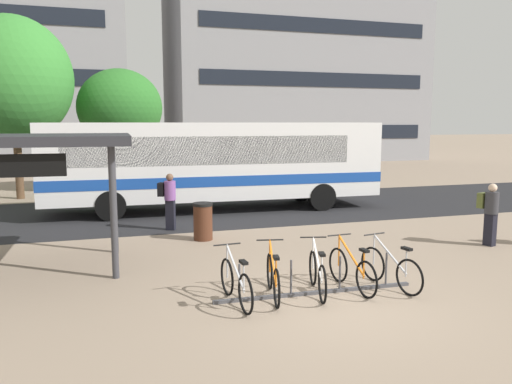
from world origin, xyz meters
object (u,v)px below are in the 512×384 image
object	(u,v)px
parked_bicycle_orange_3	(352,270)
trash_bin	(203,221)
city_bus	(217,162)
street_tree_0	(120,108)
parked_bicycle_silver_4	(390,269)
commuter_black_pack_0	(169,197)
street_tree_1	(13,79)
parked_bicycle_silver_0	(236,283)
parked_bicycle_white_2	(317,274)
parked_bicycle_orange_1	(273,278)
commuter_olive_pack_2	(490,210)

from	to	relation	value
parked_bicycle_orange_3	trash_bin	size ratio (longest dim) A/B	1.67
city_bus	trash_bin	distance (m)	4.95
street_tree_0	parked_bicycle_silver_4	bearing A→B (deg)	-74.60
commuter_black_pack_0	street_tree_1	size ratio (longest dim) A/B	0.23
parked_bicycle_silver_0	commuter_black_pack_0	bearing A→B (deg)	-1.28
city_bus	commuter_black_pack_0	size ratio (longest dim) A/B	7.11
parked_bicycle_white_2	street_tree_1	distance (m)	16.89
parked_bicycle_orange_1	street_tree_1	size ratio (longest dim) A/B	0.23
street_tree_0	parked_bicycle_white_2	bearing A→B (deg)	-79.59
city_bus	parked_bicycle_orange_1	bearing A→B (deg)	-94.58
city_bus	commuter_olive_pack_2	bearing A→B (deg)	-50.65
parked_bicycle_orange_1	street_tree_0	size ratio (longest dim) A/B	0.30
parked_bicycle_silver_4	street_tree_1	xyz separation A→B (m)	(-8.70, 14.68, 4.57)
parked_bicycle_orange_3	parked_bicycle_orange_1	bearing A→B (deg)	85.77
parked_bicycle_orange_1	commuter_olive_pack_2	size ratio (longest dim) A/B	1.03
commuter_olive_pack_2	trash_bin	xyz separation A→B (m)	(-7.07, 2.80, -0.43)
city_bus	commuter_black_pack_0	distance (m)	3.78
parked_bicycle_white_2	street_tree_0	bearing A→B (deg)	24.10
parked_bicycle_orange_3	street_tree_1	bearing A→B (deg)	24.48
street_tree_0	parked_bicycle_orange_3	bearing A→B (deg)	-77.07
parked_bicycle_white_2	parked_bicycle_silver_4	distance (m)	1.50
parked_bicycle_silver_0	street_tree_0	size ratio (longest dim) A/B	0.30
commuter_black_pack_0	commuter_olive_pack_2	distance (m)	8.93
parked_bicycle_white_2	parked_bicycle_silver_4	bearing A→B (deg)	-80.35
commuter_olive_pack_2	street_tree_1	distance (m)	18.45
parked_bicycle_white_2	parked_bicycle_orange_3	bearing A→B (deg)	-74.37
city_bus	commuter_black_pack_0	xyz separation A→B (m)	(-2.16, -3.01, -0.79)
parked_bicycle_silver_0	street_tree_1	bearing A→B (deg)	16.65
city_bus	trash_bin	xyz separation A→B (m)	(-1.44, -4.56, -1.26)
city_bus	commuter_olive_pack_2	distance (m)	9.31
parked_bicycle_silver_0	parked_bicycle_orange_3	size ratio (longest dim) A/B	1.00
parked_bicycle_orange_1	parked_bicycle_white_2	bearing A→B (deg)	-80.23
street_tree_1	commuter_black_pack_0	bearing A→B (deg)	-56.94
parked_bicycle_orange_1	trash_bin	distance (m)	4.94
parked_bicycle_silver_4	street_tree_1	distance (m)	17.67
parked_bicycle_orange_1	street_tree_0	bearing A→B (deg)	18.98
parked_bicycle_silver_4	commuter_black_pack_0	xyz separation A→B (m)	(-3.45, 6.62, 0.60)
parked_bicycle_silver_0	parked_bicycle_white_2	distance (m)	1.61
trash_bin	street_tree_1	xyz separation A→B (m)	(-5.97, 9.62, 4.43)
city_bus	street_tree_0	world-z (taller)	street_tree_0
trash_bin	street_tree_0	xyz separation A→B (m)	(-1.72, 11.09, 3.35)
commuter_black_pack_0	commuter_olive_pack_2	world-z (taller)	commuter_black_pack_0
city_bus	trash_bin	bearing A→B (deg)	-105.53
parked_bicycle_orange_1	parked_bicycle_white_2	xyz separation A→B (m)	(0.88, -0.03, 0.00)
parked_bicycle_silver_0	street_tree_0	world-z (taller)	street_tree_0
city_bus	street_tree_1	bearing A→B (deg)	147.62
parked_bicycle_orange_3	parked_bicycle_silver_4	distance (m)	0.78
parked_bicycle_silver_4	commuter_olive_pack_2	world-z (taller)	commuter_olive_pack_2
parked_bicycle_white_2	trash_bin	bearing A→B (deg)	27.60
trash_bin	street_tree_0	world-z (taller)	street_tree_0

